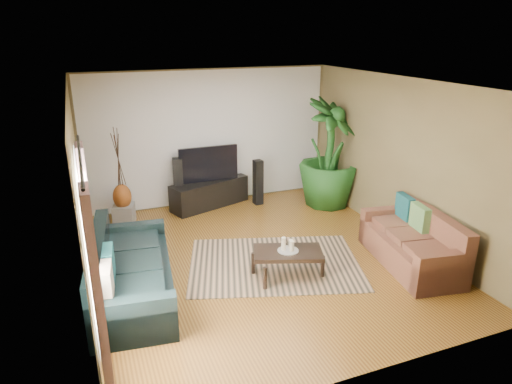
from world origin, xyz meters
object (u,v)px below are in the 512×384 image
sofa_left (132,267)px  tv_stand (210,193)px  coffee_table (288,263)px  side_table (107,254)px  pedestal (124,214)px  sofa_right (411,239)px  speaker_left (179,185)px  vase (122,197)px  television (208,164)px  speaker_right (258,182)px  potted_plant (329,154)px

sofa_left → tv_stand: (1.87, 2.83, -0.16)m
coffee_table → tv_stand: bearing=114.8°
sofa_left → side_table: size_ratio=4.78×
pedestal → sofa_left: bearing=-93.3°
sofa_left → sofa_right: size_ratio=1.26×
coffee_table → speaker_left: size_ratio=0.92×
coffee_table → vase: size_ratio=2.11×
speaker_left → side_table: (-1.52, -1.95, -0.29)m
tv_stand → speaker_left: 0.67m
speaker_left → vase: 1.14m
television → side_table: television is taller
coffee_table → speaker_right: bearing=96.4°
sofa_right → speaker_left: 4.45m
sofa_right → speaker_right: (-1.21, 3.23, 0.04)m
sofa_right → vase: size_ratio=3.95×
sofa_right → coffee_table: 1.93m
sofa_left → speaker_left: speaker_left is taller
speaker_left → side_table: speaker_left is taller
sofa_left → coffee_table: sofa_left is taller
television → potted_plant: (2.27, -0.79, 0.18)m
tv_stand → vase: (-1.72, -0.28, 0.26)m
sofa_left → potted_plant: (4.14, 2.04, 0.65)m
sofa_left → pedestal: bearing=3.7°
speaker_right → potted_plant: bearing=-26.4°
speaker_right → potted_plant: potted_plant is taller
tv_stand → speaker_left: (-0.62, 0.00, 0.26)m
sofa_right → tv_stand: sofa_right is taller
television → side_table: size_ratio=2.45×
sofa_left → potted_plant: size_ratio=1.07×
sofa_right → speaker_left: size_ratio=1.73×
potted_plant → side_table: size_ratio=4.44×
sofa_right → vase: sofa_right is taller
sofa_left → side_table: sofa_left is taller
tv_stand → speaker_left: size_ratio=1.52×
speaker_left → pedestal: (-1.10, -0.28, -0.35)m
tv_stand → vase: bearing=170.3°
sofa_right → coffee_table: (-1.88, 0.35, -0.22)m
speaker_right → sofa_left: bearing=-141.3°
television → vase: 1.78m
sofa_left → tv_stand: size_ratio=1.43×
television → side_table: 2.97m
sofa_right → coffee_table: sofa_right is taller
sofa_right → potted_plant: (0.10, 2.69, 0.65)m
side_table → speaker_left: bearing=52.2°
vase → speaker_left: bearing=14.5°
potted_plant → pedestal: size_ratio=5.91×
television → vase: size_ratio=2.55×
coffee_table → speaker_left: speaker_left is taller
coffee_table → sofa_left: bearing=-168.0°
tv_stand → speaker_right: bearing=-33.2°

